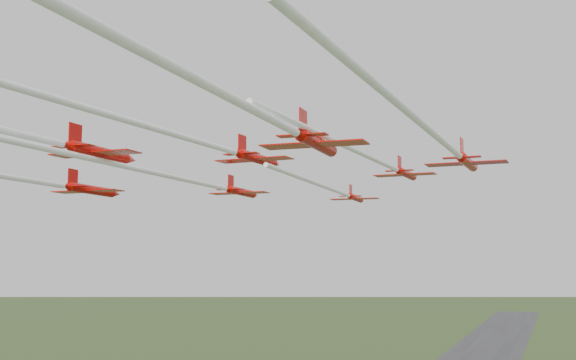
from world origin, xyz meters
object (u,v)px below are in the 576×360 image
(jet_lead, at_px, (338,192))
(jet_row4_right, at_px, (247,106))
(jet_row4_left, at_px, (12,132))
(jet_row2_left, at_px, (199,183))
(jet_row2_right, at_px, (379,161))
(jet_row3_mid, at_px, (210,145))
(jet_row3_left, at_px, (41,182))
(jet_row3_right, at_px, (442,141))

(jet_lead, bearing_deg, jet_row4_right, -81.61)
(jet_row4_left, distance_m, jet_row4_right, 25.08)
(jet_lead, relative_size, jet_row4_left, 0.85)
(jet_row2_left, bearing_deg, jet_lead, 58.08)
(jet_row2_right, relative_size, jet_row3_mid, 0.97)
(jet_row4_left, relative_size, jet_row4_right, 0.85)
(jet_row4_right, bearing_deg, jet_row3_left, 146.28)
(jet_row2_left, bearing_deg, jet_row3_mid, -58.01)
(jet_row4_right, bearing_deg, jet_row3_right, 61.45)
(jet_row4_left, bearing_deg, jet_row3_right, 24.88)
(jet_row2_right, bearing_deg, jet_row4_left, -127.71)
(jet_row2_right, bearing_deg, jet_row3_right, -54.71)
(jet_lead, distance_m, jet_row2_left, 23.94)
(jet_row3_mid, xyz_separation_m, jet_row3_right, (25.60, -4.09, -1.78))
(jet_lead, xyz_separation_m, jet_row3_right, (20.85, -37.50, 0.39))
(jet_lead, height_order, jet_row2_right, jet_row2_right)
(jet_lead, relative_size, jet_row4_right, 0.72)
(jet_row2_left, relative_size, jet_row3_right, 0.92)
(jet_row2_left, relative_size, jet_row3_mid, 1.04)
(jet_row2_right, bearing_deg, jet_row4_right, -89.09)
(jet_row3_left, height_order, jet_row3_right, jet_row3_right)
(jet_row3_mid, height_order, jet_row3_right, jet_row3_mid)
(jet_lead, height_order, jet_row3_left, jet_lead)
(jet_row2_left, height_order, jet_row4_left, jet_row4_left)
(jet_row3_mid, distance_m, jet_row4_left, 21.77)
(jet_lead, bearing_deg, jet_row3_left, -130.01)
(jet_row2_left, xyz_separation_m, jet_row3_mid, (8.09, -13.20, 2.46))
(jet_lead, relative_size, jet_row3_right, 0.79)
(jet_row3_right, height_order, jet_row4_right, jet_row4_right)
(jet_row4_left, bearing_deg, jet_row4_right, -9.73)
(jet_row3_left, xyz_separation_m, jet_row4_left, (12.40, -19.06, 1.89))
(jet_row3_mid, distance_m, jet_row4_right, 28.62)
(jet_row3_right, bearing_deg, jet_row2_right, 124.34)
(jet_row3_mid, relative_size, jet_row4_right, 0.80)
(jet_row3_mid, bearing_deg, jet_row4_left, -112.43)
(jet_row3_left, bearing_deg, jet_row2_right, 16.07)
(jet_row4_right, bearing_deg, jet_row3_mid, 120.86)
(jet_row3_left, distance_m, jet_row3_mid, 22.20)
(jet_row3_right, bearing_deg, jet_row4_left, -154.28)
(jet_row2_left, bearing_deg, jet_row4_left, -92.06)
(jet_row3_mid, xyz_separation_m, jet_row4_left, (-9.55, -19.52, -1.39))
(jet_row2_right, distance_m, jet_row3_left, 39.88)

